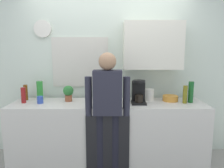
{
  "coord_description": "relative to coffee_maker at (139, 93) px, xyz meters",
  "views": [
    {
      "loc": [
        0.06,
        -2.62,
        1.64
      ],
      "look_at": [
        0.06,
        0.25,
        1.17
      ],
      "focal_mm": 34.09,
      "sensor_mm": 36.0,
      "label": 1
    }
  ],
  "objects": [
    {
      "name": "kitchen_counter",
      "position": [
        -0.42,
        0.03,
        -0.59
      ],
      "size": [
        2.73,
        0.64,
        0.89
      ],
      "primitive_type": "cube",
      "color": "beige",
      "rests_on": "ground_plane"
    },
    {
      "name": "dishwasher_panel",
      "position": [
        -0.43,
        -0.3,
        -0.64
      ],
      "size": [
        0.56,
        0.02,
        0.8
      ],
      "primitive_type": "cube",
      "color": "black",
      "rests_on": "ground_plane"
    },
    {
      "name": "back_wall_assembly",
      "position": [
        -0.35,
        0.43,
        0.32
      ],
      "size": [
        4.33,
        0.42,
        2.6
      ],
      "color": "silver",
      "rests_on": "ground_plane"
    },
    {
      "name": "coffee_maker",
      "position": [
        0.0,
        0.0,
        0.0
      ],
      "size": [
        0.2,
        0.2,
        0.33
      ],
      "color": "black",
      "rests_on": "kitchen_counter"
    },
    {
      "name": "bottle_clear_soda",
      "position": [
        -1.44,
        0.22,
        -0.01
      ],
      "size": [
        0.09,
        0.09,
        0.28
      ],
      "primitive_type": "cylinder",
      "color": "#2D8C33",
      "rests_on": "kitchen_counter"
    },
    {
      "name": "bottle_dark_sauce",
      "position": [
        -0.33,
        0.07,
        -0.06
      ],
      "size": [
        0.06,
        0.06,
        0.18
      ],
      "primitive_type": "cylinder",
      "color": "black",
      "rests_on": "kitchen_counter"
    },
    {
      "name": "bottle_red_vinegar",
      "position": [
        -1.61,
        0.03,
        -0.04
      ],
      "size": [
        0.06,
        0.06,
        0.22
      ],
      "primitive_type": "cylinder",
      "color": "maroon",
      "rests_on": "kitchen_counter"
    },
    {
      "name": "bottle_olive_oil",
      "position": [
        0.65,
        0.01,
        -0.02
      ],
      "size": [
        0.06,
        0.06,
        0.25
      ],
      "primitive_type": "cylinder",
      "color": "olive",
      "rests_on": "kitchen_counter"
    },
    {
      "name": "bottle_green_wine",
      "position": [
        0.75,
        0.05,
        0.0
      ],
      "size": [
        0.07,
        0.07,
        0.3
      ],
      "primitive_type": "cylinder",
      "color": "#195923",
      "rests_on": "kitchen_counter"
    },
    {
      "name": "bottle_amber_beer",
      "position": [
        -1.65,
        0.19,
        -0.03
      ],
      "size": [
        0.06,
        0.06,
        0.23
      ],
      "primitive_type": "cylinder",
      "color": "brown",
      "rests_on": "kitchen_counter"
    },
    {
      "name": "cup_blue_mug",
      "position": [
        -1.37,
        -0.0,
        -0.1
      ],
      "size": [
        0.08,
        0.08,
        0.1
      ],
      "primitive_type": "cylinder",
      "color": "#3351B2",
      "rests_on": "kitchen_counter"
    },
    {
      "name": "mixing_bowl",
      "position": [
        0.48,
        0.14,
        -0.11
      ],
      "size": [
        0.22,
        0.22,
        0.08
      ],
      "primitive_type": "cylinder",
      "color": "orange",
      "rests_on": "kitchen_counter"
    },
    {
      "name": "potted_plant",
      "position": [
        -1.0,
        0.12,
        -0.01
      ],
      "size": [
        0.15,
        0.15,
        0.23
      ],
      "color": "#9E5638",
      "rests_on": "kitchen_counter"
    },
    {
      "name": "storage_canister",
      "position": [
        0.18,
        0.18,
        -0.06
      ],
      "size": [
        0.14,
        0.14,
        0.17
      ],
      "primitive_type": "cylinder",
      "color": "silver",
      "rests_on": "kitchen_counter"
    },
    {
      "name": "person_at_sink",
      "position": [
        -0.42,
        -0.27,
        -0.09
      ],
      "size": [
        0.57,
        0.22,
        1.6
      ],
      "rotation": [
        0.0,
        0.0,
        -0.19
      ],
      "color": "black",
      "rests_on": "ground_plane"
    }
  ]
}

